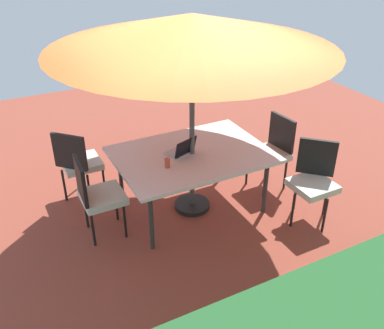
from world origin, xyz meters
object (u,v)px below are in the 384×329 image
chair_northwest (314,178)px  laptop (182,150)px  chair_east (97,193)px  dining_table (192,157)px  cup (167,163)px  chair_southeast (78,161)px  patio_umbrella (192,32)px  chair_west (272,149)px

chair_northwest → laptop: bearing=-170.1°
chair_east → laptop: (-1.05, -0.02, 0.27)m
dining_table → cup: size_ratio=16.77×
dining_table → chair_southeast: 1.44m
patio_umbrella → chair_east: 2.00m
chair_west → cup: (1.56, 0.16, 0.28)m
dining_table → cup: bearing=23.2°
chair_northwest → chair_west: size_ratio=1.00×
chair_southeast → patio_umbrella: bearing=-169.6°
dining_table → patio_umbrella: size_ratio=0.59×
laptop → chair_east: bearing=-18.1°
cup → chair_southeast: bearing=-52.3°
chair_northwest → laptop: (1.28, -0.87, 0.27)m
chair_east → laptop: bearing=-85.7°
chair_west → chair_northwest: bearing=-5.7°
chair_northwest → chair_southeast: (2.33, -1.66, 0.00)m
chair_west → chair_southeast: 2.48m
patio_umbrella → laptop: patio_umbrella is taller
chair_west → chair_east: (2.34, -0.03, 0.00)m
dining_table → chair_southeast: size_ratio=1.82×
patio_umbrella → chair_northwest: (-1.16, 0.83, -1.62)m
chair_east → chair_southeast: 0.81m
chair_west → laptop: size_ratio=2.56×
patio_umbrella → cup: 1.41m
cup → chair_west: bearing=-174.2°
laptop → cup: 0.35m
chair_east → cup: size_ratio=9.20×
cup → chair_east: bearing=-13.5°
dining_table → chair_northwest: (-1.16, 0.83, -0.17)m
chair_southeast → chair_east: bearing=135.5°
chair_west → chair_east: same height
dining_table → cup: (0.39, 0.17, 0.10)m
chair_west → chair_southeast: (2.33, -0.84, 0.00)m
chair_west → chair_east: 2.34m
patio_umbrella → laptop: size_ratio=7.96×
dining_table → cup: cup is taller
chair_northwest → chair_southeast: 2.86m
dining_table → chair_west: bearing=179.5°
patio_umbrella → chair_east: patio_umbrella is taller
patio_umbrella → chair_northwest: bearing=144.5°
dining_table → patio_umbrella: bearing=0.0°
chair_southeast → chair_northwest: bearing=-169.6°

